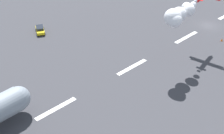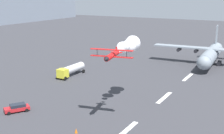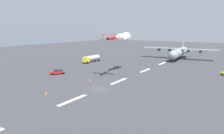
# 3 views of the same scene
# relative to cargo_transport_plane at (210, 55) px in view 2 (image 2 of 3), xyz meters

# --- Properties ---
(runway_stripe_4) EXTENTS (8.00, 0.90, 0.01)m
(runway_stripe_4) POSITION_rel_cargo_transport_plane_xyz_m (-52.73, 2.31, -3.42)
(runway_stripe_4) COLOR white
(runway_stripe_4) RESTS_ON ground
(runway_stripe_5) EXTENTS (8.00, 0.90, 0.01)m
(runway_stripe_5) POSITION_rel_cargo_transport_plane_xyz_m (-34.33, 2.31, -3.42)
(runway_stripe_5) COLOR white
(runway_stripe_5) RESTS_ON ground
(runway_stripe_6) EXTENTS (8.00, 0.90, 0.01)m
(runway_stripe_6) POSITION_rel_cargo_transport_plane_xyz_m (-15.93, 2.31, -3.42)
(runway_stripe_6) COLOR white
(runway_stripe_6) RESTS_ON ground
(cargo_transport_plane) EXTENTS (26.48, 35.76, 11.28)m
(cargo_transport_plane) POSITION_rel_cargo_transport_plane_xyz_m (0.00, 0.00, 0.00)
(cargo_transport_plane) COLOR gray
(cargo_transport_plane) RESTS_ON ground
(stunt_biplane_red) EXTENTS (17.82, 7.78, 3.19)m
(stunt_biplane_red) POSITION_rel_cargo_transport_plane_xyz_m (-40.55, 8.00, 8.26)
(stunt_biplane_red) COLOR red
(fuel_tanker_truck) EXTENTS (9.82, 2.86, 2.90)m
(fuel_tanker_truck) POSITION_rel_cargo_transport_plane_xyz_m (-29.96, 30.09, -1.68)
(fuel_tanker_truck) COLOR yellow
(fuel_tanker_truck) RESTS_ON ground
(airport_staff_sedan) EXTENTS (4.83, 3.99, 1.52)m
(airport_staff_sedan) POSITION_rel_cargo_transport_plane_xyz_m (-55.34, 23.81, -2.61)
(airport_staff_sedan) COLOR #B21E23
(airport_staff_sedan) RESTS_ON ground
(traffic_cone_far) EXTENTS (0.44, 0.44, 0.75)m
(traffic_cone_far) POSITION_rel_cargo_transport_plane_xyz_m (-57.21, 8.96, -3.05)
(traffic_cone_far) COLOR orange
(traffic_cone_far) RESTS_ON ground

